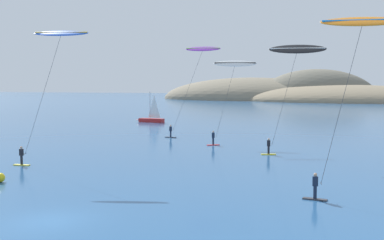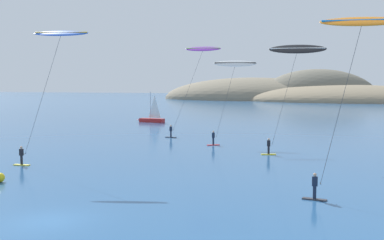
{
  "view_description": "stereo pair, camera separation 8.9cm",
  "coord_description": "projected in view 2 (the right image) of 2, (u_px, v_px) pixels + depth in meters",
  "views": [
    {
      "loc": [
        15.65,
        -20.88,
        7.31
      ],
      "look_at": [
        -0.88,
        24.45,
        3.6
      ],
      "focal_mm": 45.0,
      "sensor_mm": 36.0,
      "label": 1
    },
    {
      "loc": [
        15.74,
        -20.85,
        7.31
      ],
      "look_at": [
        -0.88,
        24.45,
        3.6
      ],
      "focal_mm": 45.0,
      "sensor_mm": 36.0,
      "label": 2
    }
  ],
  "objects": [
    {
      "name": "headland_island",
      "position": [
        293.0,
        100.0,
        209.07
      ],
      "size": [
        125.78,
        63.42,
        26.66
      ],
      "color": "#7A705B",
      "rests_on": "ground"
    },
    {
      "name": "kitesurfer_orange",
      "position": [
        358.0,
        37.0,
        28.93
      ],
      "size": [
        5.88,
        2.08,
        11.42
      ],
      "color": "#2D2D33",
      "rests_on": "ground"
    },
    {
      "name": "kitesurfer_purple",
      "position": [
        200.0,
        57.0,
        62.99
      ],
      "size": [
        7.53,
        1.79,
        12.18
      ],
      "color": "#2D2D33",
      "rests_on": "ground"
    },
    {
      "name": "kitesurfer_blue",
      "position": [
        57.0,
        47.0,
        41.77
      ],
      "size": [
        6.91,
        2.54,
        11.96
      ],
      "color": "yellow",
      "rests_on": "ground"
    },
    {
      "name": "kitesurfer_black",
      "position": [
        296.0,
        56.0,
        47.92
      ],
      "size": [
        6.37,
        2.43,
        11.25
      ],
      "color": "yellow",
      "rests_on": "ground"
    },
    {
      "name": "ground_plane",
      "position": [
        49.0,
        221.0,
        25.48
      ],
      "size": [
        600.0,
        600.0,
        0.0
      ],
      "primitive_type": "plane",
      "color": "#285689"
    },
    {
      "name": "sailboat_near",
      "position": [
        150.0,
        119.0,
        90.16
      ],
      "size": [
        5.94,
        1.79,
        5.7
      ],
      "color": "#B22323",
      "rests_on": "ground"
    },
    {
      "name": "kitesurfer_white",
      "position": [
        233.0,
        71.0,
        55.92
      ],
      "size": [
        5.65,
        2.72,
        10.01
      ],
      "color": "red",
      "rests_on": "ground"
    },
    {
      "name": "marker_buoy",
      "position": [
        0.0,
        178.0,
        35.45
      ],
      "size": [
        0.7,
        0.7,
        0.7
      ],
      "primitive_type": "sphere",
      "color": "yellow",
      "rests_on": "ground"
    }
  ]
}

